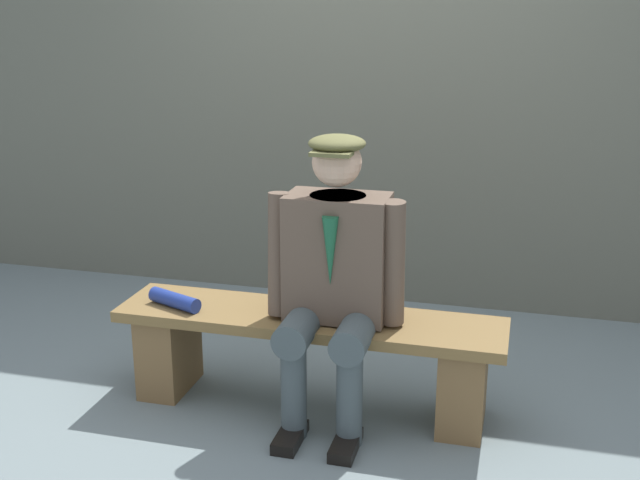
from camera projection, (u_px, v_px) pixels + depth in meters
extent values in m
plane|color=slate|center=(309.00, 405.00, 3.63)|extent=(30.00, 30.00, 0.00)
cube|color=brown|center=(309.00, 320.00, 3.51)|extent=(1.73, 0.40, 0.05)
cube|color=brown|center=(463.00, 384.00, 3.40)|extent=(0.19, 0.34, 0.40)
cube|color=brown|center=(169.00, 349.00, 3.74)|extent=(0.19, 0.34, 0.40)
cube|color=brown|center=(337.00, 257.00, 3.39)|extent=(0.44, 0.24, 0.55)
cylinder|color=#1E2338|center=(338.00, 202.00, 3.32)|extent=(0.24, 0.24, 0.06)
cone|color=#195938|center=(330.00, 252.00, 3.25)|extent=(0.07, 0.07, 0.30)
sphere|color=#DBAD8C|center=(337.00, 162.00, 3.25)|extent=(0.21, 0.21, 0.21)
ellipsoid|color=brown|center=(337.00, 143.00, 3.23)|extent=(0.24, 0.24, 0.07)
cube|color=brown|center=(331.00, 154.00, 3.15)|extent=(0.17, 0.09, 0.02)
cylinder|color=#424E51|center=(357.00, 330.00, 3.31)|extent=(0.15, 0.42, 0.15)
cylinder|color=#424E51|center=(349.00, 394.00, 3.25)|extent=(0.11, 0.11, 0.46)
cube|color=black|center=(346.00, 445.00, 3.26)|extent=(0.10, 0.24, 0.05)
cylinder|color=brown|center=(393.00, 263.00, 3.29)|extent=(0.11, 0.14, 0.54)
cylinder|color=#424E51|center=(302.00, 325.00, 3.37)|extent=(0.15, 0.42, 0.15)
cylinder|color=#424E51|center=(294.00, 387.00, 3.31)|extent=(0.11, 0.11, 0.46)
cube|color=black|center=(290.00, 437.00, 3.32)|extent=(0.10, 0.24, 0.05)
cylinder|color=brown|center=(279.00, 254.00, 3.41)|extent=(0.11, 0.14, 0.54)
cylinder|color=navy|center=(175.00, 300.00, 3.58)|extent=(0.28, 0.16, 0.07)
cube|color=#5E6052|center=(378.00, 101.00, 4.71)|extent=(12.00, 0.24, 2.41)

